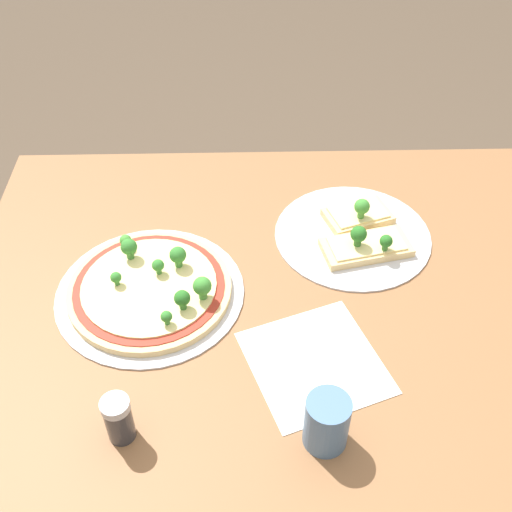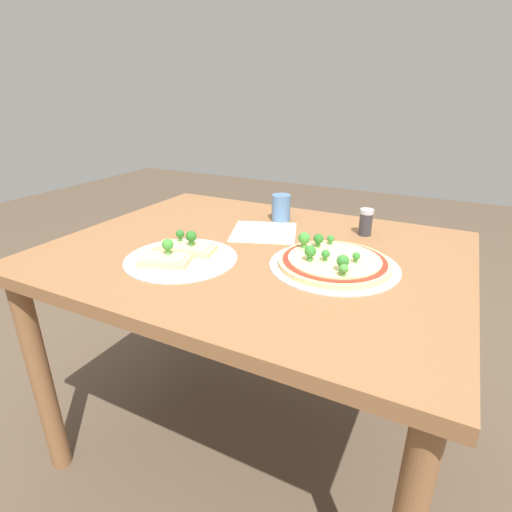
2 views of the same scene
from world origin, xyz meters
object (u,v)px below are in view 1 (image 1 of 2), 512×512
dining_table (284,332)px  drinking_cup (327,422)px  pizza_tray_whole (151,288)px  pizza_tray_slice (358,233)px  condiment_shaker (119,419)px

dining_table → drinking_cup: 0.32m
pizza_tray_whole → pizza_tray_slice: pizza_tray_whole is taller
condiment_shaker → drinking_cup: bearing=177.2°
dining_table → drinking_cup: drinking_cup is taller
dining_table → pizza_tray_slice: bearing=-133.6°
pizza_tray_whole → drinking_cup: (-0.28, 0.30, 0.03)m
dining_table → condiment_shaker: size_ratio=13.81×
pizza_tray_slice → condiment_shaker: (0.41, 0.43, 0.03)m
pizza_tray_whole → drinking_cup: size_ratio=3.65×
pizza_tray_whole → condiment_shaker: (0.02, 0.29, 0.03)m
dining_table → pizza_tray_whole: bearing=-4.5°
pizza_tray_whole → condiment_shaker: condiment_shaker is taller
drinking_cup → condiment_shaker: bearing=-2.8°
pizza_tray_slice → condiment_shaker: bearing=46.0°
dining_table → pizza_tray_slice: pizza_tray_slice is taller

